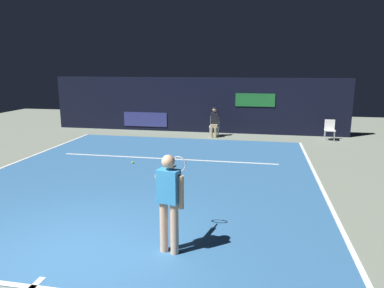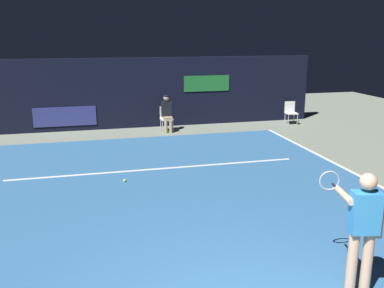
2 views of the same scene
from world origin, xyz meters
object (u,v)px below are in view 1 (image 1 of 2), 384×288
object	(u,v)px
line_judge_on_chair	(214,122)
tennis_ball	(133,162)
courtside_chair_near	(330,129)
tennis_player	(169,198)

from	to	relation	value
line_judge_on_chair	tennis_ball	bearing A→B (deg)	-111.50
line_judge_on_chair	courtside_chair_near	distance (m)	4.98
tennis_player	tennis_ball	distance (m)	5.95
courtside_chair_near	tennis_ball	world-z (taller)	courtside_chair_near
courtside_chair_near	tennis_ball	distance (m)	8.76
line_judge_on_chair	courtside_chair_near	bearing A→B (deg)	1.71
tennis_player	line_judge_on_chair	world-z (taller)	tennis_player
line_judge_on_chair	courtside_chair_near	size ratio (longest dim) A/B	1.50
tennis_player	courtside_chair_near	world-z (taller)	tennis_player
line_judge_on_chair	tennis_ball	world-z (taller)	line_judge_on_chair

